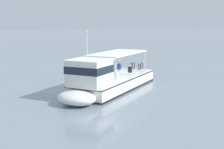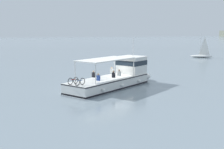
% 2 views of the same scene
% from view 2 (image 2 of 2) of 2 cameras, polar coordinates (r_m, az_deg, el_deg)
% --- Properties ---
extents(ground_plane, '(400.00, 400.00, 0.00)m').
position_cam_2_polar(ground_plane, '(33.59, 2.07, -1.93)').
color(ground_plane, gray).
extents(ferry_main, '(10.33, 11.88, 5.32)m').
position_cam_2_polar(ferry_main, '(32.57, 1.10, -0.45)').
color(ferry_main, white).
rests_on(ferry_main, ground).
extents(sailboat_near_port, '(3.30, 4.94, 5.40)m').
position_cam_2_polar(sailboat_near_port, '(68.30, 17.19, 3.66)').
color(sailboat_near_port, white).
rests_on(sailboat_near_port, ground).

